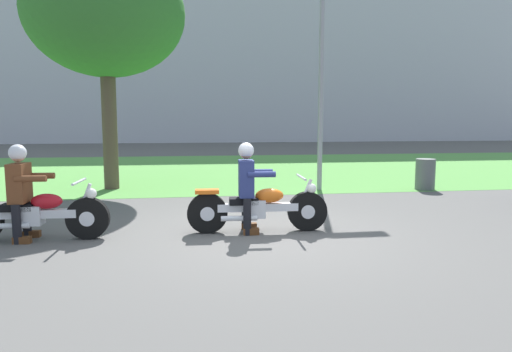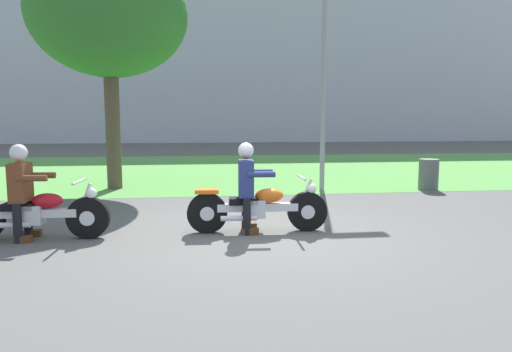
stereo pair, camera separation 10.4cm
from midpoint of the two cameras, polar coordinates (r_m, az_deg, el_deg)
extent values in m
plane|color=#565451|center=(7.04, 0.62, -7.28)|extent=(120.00, 120.00, 0.00)
cube|color=#549342|center=(16.50, -4.03, 0.92)|extent=(60.00, 12.00, 0.01)
cube|color=silver|center=(39.98, -6.74, 16.34)|extent=(63.02, 8.00, 16.58)
cylinder|color=black|center=(7.28, 6.74, -4.36)|extent=(0.62, 0.15, 0.62)
cylinder|color=silver|center=(7.28, 6.74, -4.36)|extent=(0.22, 0.15, 0.22)
cylinder|color=black|center=(7.14, -5.63, -4.58)|extent=(0.62, 0.15, 0.62)
cylinder|color=silver|center=(7.14, -5.63, -4.58)|extent=(0.22, 0.15, 0.22)
cube|color=silver|center=(7.16, 0.62, -3.87)|extent=(1.25, 0.20, 0.12)
cube|color=silver|center=(7.16, 0.22, -4.03)|extent=(0.33, 0.25, 0.28)
ellipsoid|color=orange|center=(7.14, 2.06, -2.42)|extent=(0.45, 0.26, 0.22)
cube|color=black|center=(7.12, -1.14, -3.10)|extent=(0.45, 0.26, 0.10)
cube|color=orange|center=(7.08, -5.66, -1.89)|extent=(0.37, 0.22, 0.06)
cylinder|color=silver|center=(7.23, 6.38, -2.43)|extent=(0.25, 0.06, 0.53)
cylinder|color=silver|center=(7.18, 6.02, -0.15)|extent=(0.07, 0.66, 0.04)
sphere|color=white|center=(7.24, 7.25, -1.55)|extent=(0.16, 0.16, 0.16)
cylinder|color=silver|center=(7.03, -1.72, -5.24)|extent=(0.55, 0.10, 0.08)
cylinder|color=black|center=(7.34, -0.92, -4.46)|extent=(0.12, 0.12, 0.56)
cube|color=#593319|center=(7.39, -0.45, -6.20)|extent=(0.24, 0.11, 0.10)
cylinder|color=black|center=(6.99, -0.71, -5.04)|extent=(0.12, 0.12, 0.56)
cube|color=#593319|center=(7.04, -0.22, -6.86)|extent=(0.24, 0.11, 0.10)
cube|color=navy|center=(7.07, -0.82, -0.30)|extent=(0.24, 0.39, 0.56)
cylinder|color=navy|center=(7.25, 0.82, 0.51)|extent=(0.42, 0.11, 0.09)
cylinder|color=navy|center=(6.91, 1.09, 0.20)|extent=(0.42, 0.11, 0.09)
sphere|color=tan|center=(7.03, -0.83, 2.93)|extent=(0.20, 0.20, 0.20)
sphere|color=silver|center=(7.03, -0.83, 3.17)|extent=(0.24, 0.24, 0.24)
cylinder|color=black|center=(7.20, -19.61, -4.86)|extent=(0.62, 0.15, 0.62)
cylinder|color=silver|center=(7.20, -19.61, -4.86)|extent=(0.22, 0.15, 0.22)
cube|color=silver|center=(7.41, -25.22, -4.17)|extent=(1.19, 0.19, 0.12)
cube|color=silver|center=(7.43, -25.57, -4.31)|extent=(0.33, 0.25, 0.28)
ellipsoid|color=#B2141E|center=(7.31, -23.97, -2.80)|extent=(0.45, 0.26, 0.22)
cube|color=black|center=(7.47, -26.84, -3.38)|extent=(0.45, 0.26, 0.10)
cylinder|color=silver|center=(7.16, -20.08, -2.90)|extent=(0.25, 0.06, 0.53)
cylinder|color=silver|center=(7.13, -20.56, -0.60)|extent=(0.07, 0.66, 0.04)
sphere|color=white|center=(7.12, -19.26, -2.03)|extent=(0.16, 0.16, 0.16)
cylinder|color=silver|center=(7.42, -27.72, -5.39)|extent=(0.55, 0.10, 0.08)
cylinder|color=black|center=(7.65, -25.98, -4.69)|extent=(0.12, 0.12, 0.56)
cube|color=#593319|center=(7.68, -25.46, -6.38)|extent=(0.24, 0.11, 0.10)
cylinder|color=black|center=(7.33, -26.99, -5.24)|extent=(0.12, 0.12, 0.56)
cube|color=#593319|center=(7.35, -26.45, -7.00)|extent=(0.24, 0.11, 0.10)
cube|color=brown|center=(7.40, -26.70, -0.72)|extent=(0.24, 0.39, 0.56)
cylinder|color=brown|center=(7.47, -24.69, 0.07)|extent=(0.42, 0.11, 0.09)
cylinder|color=brown|center=(7.16, -25.61, -0.26)|extent=(0.42, 0.11, 0.09)
sphere|color=#D8A884|center=(7.37, -26.87, 2.37)|extent=(0.20, 0.20, 0.20)
sphere|color=silver|center=(7.36, -26.88, 2.60)|extent=(0.24, 0.24, 0.24)
cylinder|color=brown|center=(12.13, -16.99, 5.45)|extent=(0.36, 0.36, 2.96)
ellipsoid|color=#2D6B28|center=(12.39, -17.48, 18.58)|extent=(3.82, 3.82, 3.06)
cylinder|color=gray|center=(11.50, 8.59, 11.05)|extent=(0.12, 0.12, 5.14)
cylinder|color=#595E5B|center=(12.22, 20.74, 0.16)|extent=(0.48, 0.48, 0.77)
camera|label=1|loc=(0.05, -89.59, 0.05)|focal=32.43mm
camera|label=2|loc=(0.05, 90.41, -0.05)|focal=32.43mm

